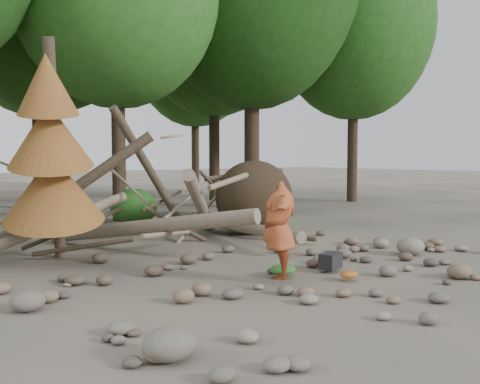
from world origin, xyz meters
TOP-DOWN VIEW (x-y plane):
  - ground at (0.00, 0.00)m, footprint 120.00×120.00m
  - deadfall_pile at (2.02, 4.24)m, footprint 8.55×5.24m
  - dead_conifer at (-3.12, 3.37)m, footprint 2.06×2.16m
  - bush_mid at (0.80, 7.80)m, footprint 1.40×1.40m
  - bush_right at (5.00, 7.00)m, footprint 2.00×2.00m
  - frisbee_thrower at (-0.62, -0.24)m, footprint 3.38×1.78m
  - backpack at (0.72, -0.17)m, footprint 0.48×0.38m
  - cloth_green at (-0.28, 0.03)m, footprint 0.48×0.40m
  - cloth_orange at (0.42, -0.85)m, footprint 0.34×0.28m
  - boulder_front_left at (-3.75, -2.02)m, footprint 0.59×0.53m
  - boulder_front_right at (2.05, -1.91)m, footprint 0.44×0.39m
  - boulder_mid_right at (3.27, -0.11)m, footprint 0.62×0.56m
  - boulder_mid_left at (-4.39, 0.68)m, footprint 0.48×0.43m

SIDE VIEW (x-z plane):
  - ground at x=0.00m, z-range 0.00..0.00m
  - cloth_orange at x=0.42m, z-range 0.00..0.12m
  - cloth_green at x=-0.28m, z-range 0.00..0.18m
  - boulder_front_right at x=2.05m, z-range 0.00..0.26m
  - backpack at x=0.72m, z-range 0.00..0.28m
  - boulder_mid_left at x=-4.39m, z-range 0.00..0.29m
  - boulder_front_left at x=-3.75m, z-range 0.00..0.35m
  - boulder_mid_right at x=3.27m, z-range 0.00..0.37m
  - bush_mid at x=0.80m, z-range 0.00..1.12m
  - bush_right at x=5.00m, z-range 0.00..1.60m
  - frisbee_thrower at x=-0.62m, z-range -0.27..2.05m
  - deadfall_pile at x=2.02m, z-range -0.70..2.60m
  - dead_conifer at x=-3.12m, z-range -0.06..4.29m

